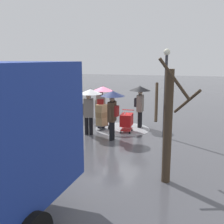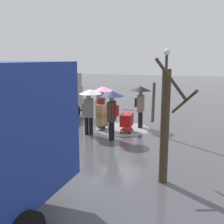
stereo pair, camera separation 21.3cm
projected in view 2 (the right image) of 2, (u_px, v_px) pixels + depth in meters
name	position (u px, v px, depth m)	size (l,w,h in m)	color
ground_plane	(114.00, 127.00, 13.70)	(90.00, 90.00, 0.00)	#4C4C51
slush_patch_near_cluster	(123.00, 129.00, 13.37)	(2.71, 2.71, 0.01)	#999BA0
slush_patch_under_van	(56.00, 126.00, 13.90)	(1.92, 1.92, 0.01)	#999BA0
cargo_van_parked_right	(48.00, 100.00, 14.77)	(2.30, 5.39, 2.60)	gray
shopping_cart_vendor	(127.00, 120.00, 12.68)	(0.60, 0.85, 1.04)	red
hand_dolly_boxes	(102.00, 115.00, 13.10)	(0.76, 0.85, 1.32)	#515156
pedestrian_pink_side	(140.00, 97.00, 13.34)	(1.04, 1.04, 2.15)	black
pedestrian_black_side	(90.00, 101.00, 12.09)	(1.04, 1.04, 2.15)	black
pedestrian_white_side	(112.00, 104.00, 11.32)	(1.04, 1.04, 2.15)	black
pedestrian_far_side	(102.00, 97.00, 13.24)	(1.04, 1.04, 2.15)	black
bare_tree_near	(165.00, 124.00, 7.29)	(1.25, 1.40, 3.47)	#423323
street_lamp	(166.00, 84.00, 11.46)	(0.28, 0.28, 3.86)	#2D2D33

